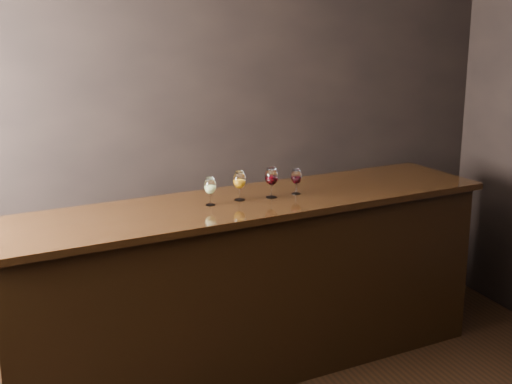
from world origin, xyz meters
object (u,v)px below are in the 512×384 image
object	(u,v)px
glass_white	(210,186)
glass_red_a	(271,177)
glass_red_b	(296,177)
bar_counter	(247,289)
glass_amber	(239,181)
back_bar_shelf	(134,285)

from	to	relation	value
glass_white	glass_red_a	xyz separation A→B (m)	(0.42, 0.03, 0.02)
glass_red_a	glass_red_b	distance (m)	0.19
bar_counter	glass_red_a	bearing A→B (deg)	-3.76
glass_amber	glass_red_a	world-z (taller)	glass_red_a
glass_white	glass_red_b	world-z (taller)	glass_white
back_bar_shelf	glass_red_a	xyz separation A→B (m)	(0.80, -0.64, 0.87)
back_bar_shelf	glass_red_b	size ratio (longest dim) A/B	14.62
glass_red_a	glass_red_b	xyz separation A→B (m)	(0.19, 0.03, -0.02)
glass_white	glass_red_b	distance (m)	0.61
glass_amber	glass_red_b	size ratio (longest dim) A/B	1.12
glass_amber	glass_red_a	xyz separation A→B (m)	(0.21, -0.02, 0.01)
bar_counter	glass_red_b	world-z (taller)	glass_red_b
glass_amber	bar_counter	bearing A→B (deg)	-38.55
bar_counter	back_bar_shelf	distance (m)	0.91
glass_red_b	bar_counter	bearing A→B (deg)	-174.03
bar_counter	glass_red_a	size ratio (longest dim) A/B	16.21
bar_counter	glass_amber	xyz separation A→B (m)	(-0.04, 0.03, 0.74)
glass_red_b	glass_red_a	bearing A→B (deg)	-171.86
bar_counter	glass_white	bearing A→B (deg)	176.49
glass_white	glass_red_a	size ratio (longest dim) A/B	0.89
bar_counter	glass_white	distance (m)	0.77
glass_white	glass_red_b	size ratio (longest dim) A/B	1.05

